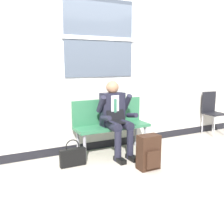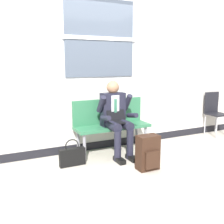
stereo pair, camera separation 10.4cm
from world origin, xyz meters
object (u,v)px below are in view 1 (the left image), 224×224
object	(u,v)px
bench_with_person	(110,121)
backpack	(149,153)
handbag	(73,157)
folding_chair	(212,109)
person_seated	(116,116)

from	to	relation	value
bench_with_person	backpack	world-z (taller)	bench_with_person
backpack	handbag	size ratio (longest dim) A/B	1.23
folding_chair	person_seated	bearing A→B (deg)	-174.40
bench_with_person	handbag	xyz separation A→B (m)	(-0.80, -0.34, -0.39)
person_seated	backpack	size ratio (longest dim) A/B	2.44
backpack	person_seated	bearing A→B (deg)	100.18
bench_with_person	person_seated	bearing A→B (deg)	-90.00
bench_with_person	backpack	size ratio (longest dim) A/B	2.56
person_seated	backpack	xyz separation A→B (m)	(0.13, -0.75, -0.41)
handbag	folding_chair	world-z (taller)	folding_chair
bench_with_person	backpack	distance (m)	1.00
backpack	handbag	bearing A→B (deg)	146.99
person_seated	handbag	bearing A→B (deg)	-169.94
handbag	folding_chair	xyz separation A→B (m)	(3.27, 0.38, 0.40)
bench_with_person	folding_chair	distance (m)	2.47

